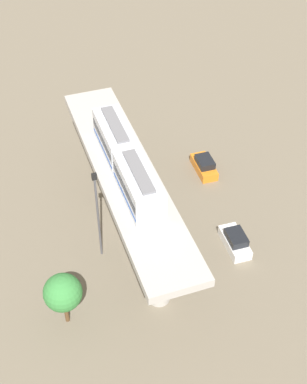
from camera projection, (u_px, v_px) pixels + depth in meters
ground_plane at (128, 227)px, 54.23m from camera, size 120.00×120.00×0.00m
viaduct at (126, 186)px, 50.43m from camera, size 5.20×28.00×7.42m
train at (127, 161)px, 47.84m from camera, size 2.64×13.55×3.24m
parked_car_orange at (204, 166)px, 60.13m from camera, size 1.96×4.26×1.76m
parked_car_white at (235, 241)px, 51.89m from camera, size 1.97×4.27×1.76m
tree_near_viaduct at (63, 293)px, 43.67m from camera, size 3.20×3.20×5.44m
signal_post at (98, 212)px, 47.98m from camera, size 0.44×0.28×10.02m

